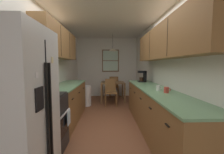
{
  "coord_description": "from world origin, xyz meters",
  "views": [
    {
      "loc": [
        0.01,
        -2.77,
        1.38
      ],
      "look_at": [
        0.15,
        1.4,
        1.03
      ],
      "focal_mm": 23.07,
      "sensor_mm": 36.0,
      "label": 1
    }
  ],
  "objects_px": {
    "dining_table": "(113,85)",
    "storage_canister": "(55,86)",
    "trash_bin": "(86,96)",
    "stove_range": "(44,123)",
    "coffee_maker": "(143,76)",
    "dining_chair_far": "(114,86)",
    "mug_spare": "(158,88)",
    "microwave_over_range": "(33,44)",
    "mug_by_coffeemaker": "(166,90)",
    "dining_chair_near": "(111,91)",
    "refrigerator": "(15,112)"
  },
  "relations": [
    {
      "from": "microwave_over_range",
      "to": "mug_by_coffeemaker",
      "type": "bearing_deg",
      "value": 5.35
    },
    {
      "from": "dining_table",
      "to": "trash_bin",
      "type": "xyz_separation_m",
      "value": [
        -0.92,
        -0.65,
        -0.27
      ]
    },
    {
      "from": "microwave_over_range",
      "to": "dining_chair_far",
      "type": "xyz_separation_m",
      "value": [
        1.4,
        3.87,
        -1.19
      ]
    },
    {
      "from": "stove_range",
      "to": "microwave_over_range",
      "type": "relative_size",
      "value": 1.91
    },
    {
      "from": "microwave_over_range",
      "to": "dining_table",
      "type": "relative_size",
      "value": 0.64
    },
    {
      "from": "dining_chair_far",
      "to": "mug_by_coffeemaker",
      "type": "xyz_separation_m",
      "value": [
        0.74,
        -3.67,
        0.45
      ]
    },
    {
      "from": "dining_table",
      "to": "dining_chair_far",
      "type": "height_order",
      "value": "dining_chair_far"
    },
    {
      "from": "trash_bin",
      "to": "stove_range",
      "type": "bearing_deg",
      "value": -96.43
    },
    {
      "from": "dining_chair_near",
      "to": "coffee_maker",
      "type": "relative_size",
      "value": 2.83
    },
    {
      "from": "microwave_over_range",
      "to": "coffee_maker",
      "type": "distance_m",
      "value": 2.89
    },
    {
      "from": "dining_chair_near",
      "to": "coffee_maker",
      "type": "height_order",
      "value": "coffee_maker"
    },
    {
      "from": "refrigerator",
      "to": "stove_range",
      "type": "relative_size",
      "value": 1.62
    },
    {
      "from": "microwave_over_range",
      "to": "dining_chair_near",
      "type": "distance_m",
      "value": 3.16
    },
    {
      "from": "trash_bin",
      "to": "storage_canister",
      "type": "distance_m",
      "value": 2.16
    },
    {
      "from": "coffee_maker",
      "to": "mug_by_coffeemaker",
      "type": "xyz_separation_m",
      "value": [
        0.0,
        -1.63,
        -0.12
      ]
    },
    {
      "from": "trash_bin",
      "to": "coffee_maker",
      "type": "height_order",
      "value": "coffee_maker"
    },
    {
      "from": "dining_table",
      "to": "dining_chair_far",
      "type": "relative_size",
      "value": 0.99
    },
    {
      "from": "dining_chair_near",
      "to": "mug_spare",
      "type": "distance_m",
      "value": 2.45
    },
    {
      "from": "dining_chair_near",
      "to": "mug_by_coffeemaker",
      "type": "relative_size",
      "value": 7.42
    },
    {
      "from": "dining_chair_far",
      "to": "mug_spare",
      "type": "height_order",
      "value": "mug_spare"
    },
    {
      "from": "stove_range",
      "to": "coffee_maker",
      "type": "relative_size",
      "value": 3.46
    },
    {
      "from": "dining_chair_far",
      "to": "coffee_maker",
      "type": "bearing_deg",
      "value": -70.04
    },
    {
      "from": "microwave_over_range",
      "to": "dining_chair_far",
      "type": "distance_m",
      "value": 4.28
    },
    {
      "from": "dining_table",
      "to": "storage_canister",
      "type": "xyz_separation_m",
      "value": [
        -1.22,
        -2.69,
        0.37
      ]
    },
    {
      "from": "dining_chair_near",
      "to": "trash_bin",
      "type": "bearing_deg",
      "value": -176.57
    },
    {
      "from": "trash_bin",
      "to": "dining_chair_near",
      "type": "bearing_deg",
      "value": 3.43
    },
    {
      "from": "trash_bin",
      "to": "storage_canister",
      "type": "xyz_separation_m",
      "value": [
        -0.3,
        -2.04,
        0.64
      ]
    },
    {
      "from": "refrigerator",
      "to": "microwave_over_range",
      "type": "distance_m",
      "value": 1.09
    },
    {
      "from": "trash_bin",
      "to": "coffee_maker",
      "type": "distance_m",
      "value": 2.03
    },
    {
      "from": "storage_canister",
      "to": "refrigerator",
      "type": "bearing_deg",
      "value": -88.31
    },
    {
      "from": "stove_range",
      "to": "coffee_maker",
      "type": "distance_m",
      "value": 2.8
    },
    {
      "from": "trash_bin",
      "to": "storage_canister",
      "type": "height_order",
      "value": "storage_canister"
    },
    {
      "from": "storage_canister",
      "to": "mug_by_coffeemaker",
      "type": "distance_m",
      "value": 2.07
    },
    {
      "from": "mug_by_coffeemaker",
      "to": "stove_range",
      "type": "bearing_deg",
      "value": -174.35
    },
    {
      "from": "dining_table",
      "to": "storage_canister",
      "type": "relative_size",
      "value": 5.27
    },
    {
      "from": "mug_spare",
      "to": "mug_by_coffeemaker",
      "type": "bearing_deg",
      "value": -72.44
    },
    {
      "from": "stove_range",
      "to": "trash_bin",
      "type": "bearing_deg",
      "value": 83.57
    },
    {
      "from": "stove_range",
      "to": "microwave_over_range",
      "type": "xyz_separation_m",
      "value": [
        -0.11,
        0.0,
        1.22
      ]
    },
    {
      "from": "microwave_over_range",
      "to": "storage_canister",
      "type": "relative_size",
      "value": 3.4
    },
    {
      "from": "dining_chair_near",
      "to": "storage_canister",
      "type": "height_order",
      "value": "storage_canister"
    },
    {
      "from": "refrigerator",
      "to": "dining_table",
      "type": "xyz_separation_m",
      "value": [
        1.18,
        3.98,
        -0.28
      ]
    },
    {
      "from": "refrigerator",
      "to": "mug_spare",
      "type": "bearing_deg",
      "value": 30.25
    },
    {
      "from": "microwave_over_range",
      "to": "coffee_maker",
      "type": "xyz_separation_m",
      "value": [
        2.14,
        1.83,
        -0.63
      ]
    },
    {
      "from": "coffee_maker",
      "to": "mug_spare",
      "type": "distance_m",
      "value": 1.43
    },
    {
      "from": "dining_chair_near",
      "to": "mug_by_coffeemaker",
      "type": "xyz_separation_m",
      "value": [
        0.91,
        -2.46,
        0.45
      ]
    },
    {
      "from": "refrigerator",
      "to": "stove_range",
      "type": "xyz_separation_m",
      "value": [
        -0.03,
        0.72,
        -0.42
      ]
    },
    {
      "from": "storage_canister",
      "to": "mug_spare",
      "type": "height_order",
      "value": "storage_canister"
    },
    {
      "from": "refrigerator",
      "to": "mug_by_coffeemaker",
      "type": "relative_size",
      "value": 14.66
    },
    {
      "from": "trash_bin",
      "to": "storage_canister",
      "type": "relative_size",
      "value": 4.01
    },
    {
      "from": "dining_chair_far",
      "to": "trash_bin",
      "type": "xyz_separation_m",
      "value": [
        -0.99,
        -1.25,
        -0.16
      ]
    }
  ]
}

